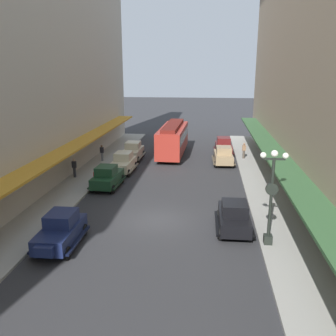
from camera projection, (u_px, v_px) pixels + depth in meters
The scene contains 16 objects.
ground_plane at pixel (157, 220), 23.06m from camera, with size 200.00×200.00×0.00m, color #2D2D30.
sidewalk_left at pixel (44, 214), 23.85m from camera, with size 3.00×60.00×0.15m, color #99968E.
sidewalk_right at pixel (279, 225), 22.22m from camera, with size 3.00×60.00×0.15m, color #99968E.
parked_car_0 at pixel (224, 146), 40.69m from camera, with size 2.25×4.30×1.84m.
parked_car_1 at pixel (133, 151), 38.20m from camera, with size 2.19×4.28×1.84m.
parked_car_2 at pixel (61, 230), 19.54m from camera, with size 2.20×4.28×1.84m.
parked_car_3 at pixel (107, 176), 29.13m from camera, with size 2.26×4.30×1.84m.
parked_car_4 at pixel (234, 216), 21.38m from camera, with size 2.20×4.28×1.84m.
parked_car_5 at pixel (223, 155), 36.24m from camera, with size 2.29×4.31×1.84m.
parked_car_6 at pixel (123, 162), 33.47m from camera, with size 2.23×4.29×1.84m.
streetcar at pixel (173, 138), 39.92m from camera, with size 2.72×9.65×3.46m.
lamp_post_with_clock at pixel (271, 194), 18.95m from camera, with size 1.42×0.44×5.16m.
fire_hydrant at pixel (95, 176), 30.62m from camera, with size 0.24×0.24×0.82m.
pedestrian_0 at pixel (244, 151), 38.07m from camera, with size 0.36×0.24×1.64m.
pedestrian_1 at pixel (74, 168), 31.49m from camera, with size 0.36×0.24×1.64m.
pedestrian_2 at pixel (102, 153), 37.06m from camera, with size 0.36×0.24×1.64m.
Camera 1 is at (3.08, -21.15, 9.28)m, focal length 39.05 mm.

